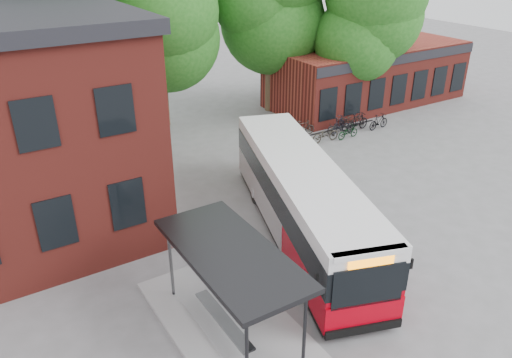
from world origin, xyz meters
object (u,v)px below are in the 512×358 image
bicycle_2 (348,132)px  bicycle_0 (325,134)px  bicycle_4 (338,126)px  city_bus (301,200)px  bicycle_6 (352,119)px  bicycle_3 (338,125)px  bus_shelter (232,291)px  bicycle_1 (303,128)px  bicycle_7 (379,122)px  bicycle_5 (357,122)px

bicycle_2 → bicycle_0: bearing=77.1°
bicycle_2 → bicycle_4: size_ratio=0.92×
city_bus → bicycle_6: size_ratio=7.40×
bicycle_3 → bicycle_4: 0.10m
bicycle_0 → bicycle_3: 1.72m
bus_shelter → bicycle_1: (11.65, 11.98, -0.99)m
city_bus → bicycle_4: bearing=60.6°
bicycle_0 → bicycle_2: 1.52m
bicycle_2 → bicycle_4: bearing=-9.2°
city_bus → bicycle_2: city_bus is taller
bicycle_2 → bicycle_4: bicycle_4 is taller
bicycle_6 → bicycle_7: bearing=-119.2°
city_bus → bicycle_1: (6.68, 8.74, -1.06)m
bicycle_7 → bus_shelter: bearing=118.5°
bicycle_3 → bicycle_7: size_ratio=1.10×
bicycle_2 → bicycle_7: bearing=-88.8°
bus_shelter → bicycle_1: bearing=45.8°
bicycle_4 → bicycle_5: bicycle_5 is taller
bicycle_3 → bus_shelter: bearing=104.9°
bus_shelter → bicycle_4: (13.69, 11.13, -1.02)m
city_bus → bicycle_6: city_bus is taller
city_bus → bicycle_1: city_bus is taller
bicycle_3 → bicycle_7: (2.57, -0.78, -0.05)m
bicycle_4 → bicycle_6: bearing=-69.0°
bus_shelter → bicycle_6: 19.17m
bicycle_0 → bicycle_2: (1.49, -0.26, -0.08)m
bicycle_2 → bus_shelter: bearing=123.8°
bicycle_5 → bicycle_0: bearing=92.4°
bicycle_2 → bicycle_4: (0.11, 0.98, 0.04)m
bus_shelter → bicycle_5: bus_shelter is taller
bicycle_3 → bicycle_7: bearing=-131.1°
bicycle_3 → bicycle_6: 1.63m
bicycle_1 → bicycle_4: (2.05, -0.85, -0.03)m
bicycle_1 → bicycle_6: bearing=-84.7°
bus_shelter → bicycle_6: bearing=37.4°
bicycle_2 → bicycle_6: size_ratio=0.93×
bicycle_4 → bicycle_6: 1.59m
bus_shelter → city_bus: (4.97, 3.24, 0.08)m
bicycle_3 → bicycle_5: bicycle_5 is taller
bicycle_6 → bicycle_0: bearing=133.7°
bicycle_4 → bicycle_6: size_ratio=1.02×
bicycle_2 → bicycle_3: size_ratio=0.86×
bus_shelter → bicycle_0: bearing=40.7°
bicycle_2 → bicycle_6: bearing=-50.3°
bicycle_3 → bicycle_6: bearing=-95.6°
bicycle_0 → bicycle_3: bearing=-64.6°
bicycle_0 → bicycle_6: 3.34m
bicycle_0 → bicycle_6: bearing=-67.3°
bus_shelter → bicycle_3: (13.67, 11.11, -0.92)m
bicycle_4 → bus_shelter: bearing=131.6°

